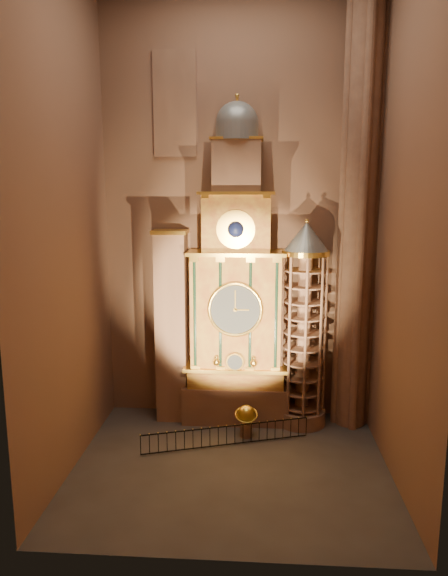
# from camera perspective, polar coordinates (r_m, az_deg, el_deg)

# --- Properties ---
(floor) EXTENTS (14.00, 14.00, 0.00)m
(floor) POSITION_cam_1_polar(r_m,az_deg,el_deg) (24.31, 0.75, -19.21)
(floor) COLOR #383330
(floor) RESTS_ON ground
(wall_back) EXTENTS (22.00, 0.00, 22.00)m
(wall_back) POSITION_cam_1_polar(r_m,az_deg,el_deg) (27.13, 1.50, 8.28)
(wall_back) COLOR #875C49
(wall_back) RESTS_ON floor
(wall_left) EXTENTS (0.00, 22.00, 22.00)m
(wall_left) POSITION_cam_1_polar(r_m,az_deg,el_deg) (22.62, -17.34, 7.37)
(wall_left) COLOR #875C49
(wall_left) RESTS_ON floor
(wall_right) EXTENTS (0.00, 22.00, 22.00)m
(wall_right) POSITION_cam_1_polar(r_m,az_deg,el_deg) (21.92, 19.57, 7.16)
(wall_right) COLOR #875C49
(wall_right) RESTS_ON floor
(astronomical_clock) EXTENTS (5.60, 2.41, 16.70)m
(astronomical_clock) POSITION_cam_1_polar(r_m,az_deg,el_deg) (26.62, 1.36, -1.15)
(astronomical_clock) COLOR #8C634C
(astronomical_clock) RESTS_ON floor
(portrait_tower) EXTENTS (1.80, 1.60, 10.20)m
(portrait_tower) POSITION_cam_1_polar(r_m,az_deg,el_deg) (27.34, -5.81, -4.18)
(portrait_tower) COLOR #8C634C
(portrait_tower) RESTS_ON floor
(stair_turret) EXTENTS (2.50, 2.50, 10.80)m
(stair_turret) POSITION_cam_1_polar(r_m,az_deg,el_deg) (26.77, 8.85, -4.31)
(stair_turret) COLOR #8C634C
(stair_turret) RESTS_ON floor
(gothic_pier) EXTENTS (2.04, 2.04, 22.00)m
(gothic_pier) POSITION_cam_1_polar(r_m,az_deg,el_deg) (26.58, 14.79, 7.89)
(gothic_pier) COLOR #8C634C
(gothic_pier) RESTS_ON floor
(stained_glass_window) EXTENTS (2.20, 0.14, 5.20)m
(stained_glass_window) POSITION_cam_1_polar(r_m,az_deg,el_deg) (27.71, -5.49, 19.70)
(stained_glass_window) COLOR navy
(stained_glass_window) RESTS_ON wall_back
(celestial_globe) EXTENTS (1.21, 1.15, 1.64)m
(celestial_globe) POSITION_cam_1_polar(r_m,az_deg,el_deg) (26.46, 2.49, -14.24)
(celestial_globe) COLOR #8C634C
(celestial_globe) RESTS_ON floor
(iron_railing) EXTENTS (7.86, 2.52, 1.00)m
(iron_railing) POSITION_cam_1_polar(r_m,az_deg,el_deg) (25.71, 0.29, -16.09)
(iron_railing) COLOR black
(iron_railing) RESTS_ON floor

